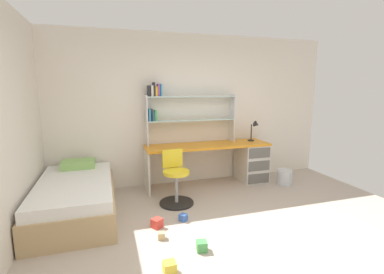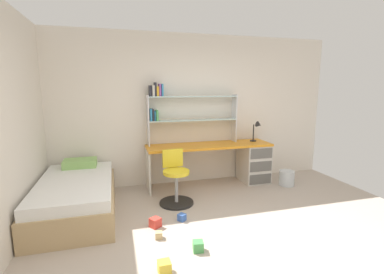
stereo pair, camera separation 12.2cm
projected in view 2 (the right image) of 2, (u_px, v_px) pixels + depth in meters
name	position (u px, v px, depth m)	size (l,w,h in m)	color
ground_plane	(241.00, 254.00, 2.98)	(5.67, 5.87, 0.02)	#B2A393
room_shell	(118.00, 120.00, 3.57)	(5.67, 5.87, 2.68)	silver
desk	(240.00, 159.00, 5.16)	(2.23, 0.59, 0.75)	orange
bookshelf_hutch	(182.00, 109.00, 4.88)	(1.62, 0.22, 1.08)	silver
desk_lamp	(258.00, 128.00, 5.18)	(0.20, 0.17, 0.38)	black
swivel_chair	(176.00, 183.00, 4.23)	(0.52, 0.52, 0.81)	black
bed_platform	(76.00, 196.00, 3.89)	(1.02, 1.83, 0.62)	tan
waste_bin	(287.00, 178.00, 5.04)	(0.27, 0.27, 0.27)	silver
toy_block_red_0	(155.00, 223.00, 3.53)	(0.12, 0.12, 0.12)	red
toy_block_blue_1	(182.00, 217.00, 3.71)	(0.09, 0.09, 0.09)	#3860B7
toy_block_yellow_2	(164.00, 267.00, 2.66)	(0.12, 0.12, 0.12)	gold
toy_block_green_3	(198.00, 246.00, 3.01)	(0.11, 0.11, 0.11)	#479E51
toy_block_natural_4	(159.00, 235.00, 3.27)	(0.08, 0.08, 0.08)	tan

